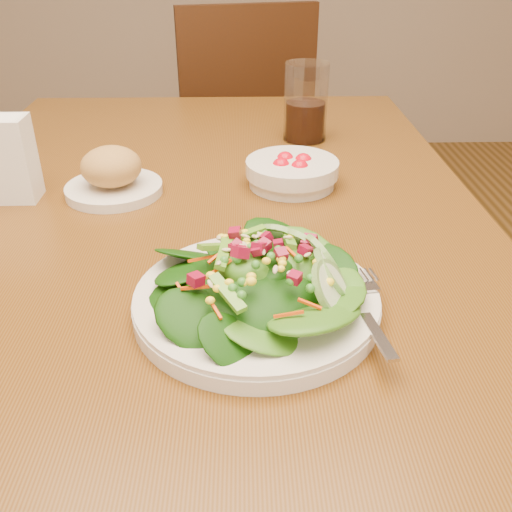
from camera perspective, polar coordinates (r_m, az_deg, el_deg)
name	(u,v)px	position (r m, az deg, el deg)	size (l,w,h in m)	color
dining_table	(198,276)	(0.91, -5.78, -1.97)	(0.90, 1.40, 0.75)	brown
chair_far	(240,141)	(1.97, -1.63, 11.43)	(0.52, 0.52, 0.94)	black
salad_plate	(265,288)	(0.64, 0.91, -3.22)	(0.28, 0.28, 0.08)	silver
bread_plate	(112,175)	(0.96, -14.18, 7.84)	(0.16, 0.16, 0.08)	silver
tomato_bowl	(292,172)	(0.97, 3.62, 8.38)	(0.16, 0.16, 0.05)	silver
drinking_glass	(306,108)	(1.19, 4.98, 14.56)	(0.09, 0.09, 0.15)	silver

